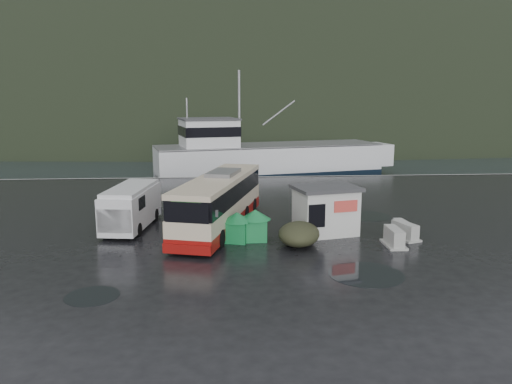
{
  "coord_description": "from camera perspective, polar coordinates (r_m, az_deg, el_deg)",
  "views": [
    {
      "loc": [
        -0.1,
        -24.94,
        7.28
      ],
      "look_at": [
        1.89,
        3.93,
        1.7
      ],
      "focal_mm": 35.0,
      "sensor_mm": 36.0,
      "label": 1
    }
  ],
  "objects": [
    {
      "name": "ticket_kiosk",
      "position": [
        27.19,
        7.88,
        -4.72
      ],
      "size": [
        3.79,
        3.19,
        2.59
      ],
      "primitive_type": null,
      "rotation": [
        0.0,
        0.0,
        0.23
      ],
      "color": "beige",
      "rests_on": "ground"
    },
    {
      "name": "jersey_barrier_b",
      "position": [
        27.76,
        16.33,
        -4.74
      ],
      "size": [
        0.9,
        1.6,
        0.77
      ],
      "primitive_type": null,
      "rotation": [
        0.0,
        0.0,
        0.08
      ],
      "color": "#999993",
      "rests_on": "ground"
    },
    {
      "name": "white_van",
      "position": [
        28.95,
        -13.93,
        -3.98
      ],
      "size": [
        2.74,
        5.96,
        2.4
      ],
      "primitive_type": null,
      "rotation": [
        0.0,
        0.0,
        -0.14
      ],
      "color": "silver",
      "rests_on": "ground"
    },
    {
      "name": "waste_bin_right",
      "position": [
        25.5,
        -2.18,
        -5.68
      ],
      "size": [
        1.34,
        1.34,
        1.53
      ],
      "primitive_type": null,
      "rotation": [
        0.0,
        0.0,
        -0.26
      ],
      "color": "#147338",
      "rests_on": "ground"
    },
    {
      "name": "headland",
      "position": [
        275.22,
        -1.85,
        9.39
      ],
      "size": [
        780.0,
        540.0,
        570.0
      ],
      "primitive_type": "ellipsoid",
      "color": "black",
      "rests_on": "ground"
    },
    {
      "name": "puddles",
      "position": [
        24.61,
        8.38,
        -6.4
      ],
      "size": [
        16.2,
        14.15,
        0.01
      ],
      "color": "black",
      "rests_on": "ground"
    },
    {
      "name": "quay_edge",
      "position": [
        45.52,
        -3.76,
        1.69
      ],
      "size": [
        160.0,
        0.6,
        1.5
      ],
      "primitive_type": "cube",
      "color": "#999993",
      "rests_on": "ground"
    },
    {
      "name": "jersey_barrier_c",
      "position": [
        27.09,
        16.6,
        -5.14
      ],
      "size": [
        1.36,
        1.9,
        0.86
      ],
      "primitive_type": null,
      "rotation": [
        0.0,
        0.0,
        0.33
      ],
      "color": "#999993",
      "rests_on": "ground"
    },
    {
      "name": "harbor_water",
      "position": [
        135.14,
        -3.92,
        7.79
      ],
      "size": [
        300.0,
        180.0,
        0.02
      ],
      "primitive_type": "cube",
      "color": "black",
      "rests_on": "ground"
    },
    {
      "name": "dome_tent",
      "position": [
        25.04,
        4.91,
        -6.03
      ],
      "size": [
        2.65,
        3.26,
        1.12
      ],
      "primitive_type": null,
      "rotation": [
        0.0,
        0.0,
        -0.24
      ],
      "color": "#2C2E1C",
      "rests_on": "ground"
    },
    {
      "name": "coach_bus",
      "position": [
        28.19,
        -4.17,
        -4.08
      ],
      "size": [
        5.68,
        11.4,
        3.12
      ],
      "primitive_type": null,
      "rotation": [
        0.0,
        0.0,
        -0.27
      ],
      "color": "#C6B395",
      "rests_on": "ground"
    },
    {
      "name": "ground",
      "position": [
        25.98,
        -3.58,
        -5.38
      ],
      "size": [
        160.0,
        160.0,
        0.0
      ],
      "primitive_type": "plane",
      "color": "black",
      "rests_on": "ground"
    },
    {
      "name": "fishing_trawler",
      "position": [
        54.37,
        1.48,
        3.21
      ],
      "size": [
        29.33,
        12.73,
        11.46
      ],
      "primitive_type": null,
      "rotation": [
        0.0,
        0.0,
        0.23
      ],
      "color": "silver",
      "rests_on": "ground"
    },
    {
      "name": "jersey_barrier_a",
      "position": [
        25.71,
        15.45,
        -5.94
      ],
      "size": [
        0.93,
        1.81,
        0.9
      ],
      "primitive_type": null,
      "rotation": [
        0.0,
        0.0,
        -0.02
      ],
      "color": "#999993",
      "rests_on": "ground"
    },
    {
      "name": "waste_bin_left",
      "position": [
        25.74,
        -0.09,
        -5.52
      ],
      "size": [
        1.17,
        1.17,
        1.61
      ],
      "primitive_type": null,
      "rotation": [
        0.0,
        0.0,
        0.02
      ],
      "color": "#147338",
      "rests_on": "ground"
    }
  ]
}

